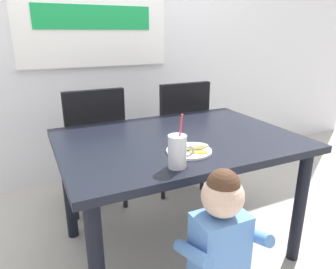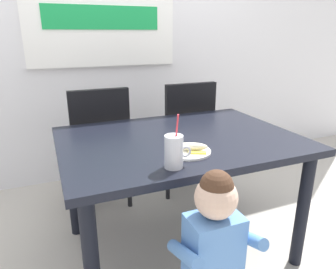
# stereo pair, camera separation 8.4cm
# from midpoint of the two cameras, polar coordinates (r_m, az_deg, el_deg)

# --- Properties ---
(ground_plane) EXTENTS (24.00, 24.00, 0.00)m
(ground_plane) POSITION_cam_midpoint_polar(r_m,az_deg,el_deg) (2.14, 0.50, -19.92)
(ground_plane) COLOR #B7B2A8
(back_wall) EXTENTS (6.40, 0.17, 2.90)m
(back_wall) POSITION_cam_midpoint_polar(r_m,az_deg,el_deg) (2.94, -11.69, 20.40)
(back_wall) COLOR silver
(back_wall) RESTS_ON ground
(dining_table) EXTENTS (1.35, 0.97, 0.75)m
(dining_table) POSITION_cam_midpoint_polar(r_m,az_deg,el_deg) (1.81, 0.56, -3.44)
(dining_table) COLOR black
(dining_table) RESTS_ON ground
(dining_chair_left) EXTENTS (0.44, 0.44, 0.96)m
(dining_chair_left) POSITION_cam_midpoint_polar(r_m,az_deg,el_deg) (2.38, -14.58, -1.52)
(dining_chair_left) COLOR black
(dining_chair_left) RESTS_ON ground
(dining_chair_right) EXTENTS (0.44, 0.44, 0.96)m
(dining_chair_right) POSITION_cam_midpoint_polar(r_m,az_deg,el_deg) (2.59, 0.94, 0.68)
(dining_chair_right) COLOR black
(dining_chair_right) RESTS_ON ground
(toddler_standing) EXTENTS (0.33, 0.24, 0.84)m
(toddler_standing) POSITION_cam_midpoint_polar(r_m,az_deg,el_deg) (1.33, 7.77, -18.78)
(toddler_standing) COLOR #3F4760
(toddler_standing) RESTS_ON ground
(milk_cup) EXTENTS (0.13, 0.08, 0.25)m
(milk_cup) POSITION_cam_midpoint_polar(r_m,az_deg,el_deg) (1.36, 0.01, -3.52)
(milk_cup) COLOR silver
(milk_cup) RESTS_ON dining_table
(snack_plate) EXTENTS (0.23, 0.23, 0.01)m
(snack_plate) POSITION_cam_midpoint_polar(r_m,az_deg,el_deg) (1.55, 2.38, -3.09)
(snack_plate) COLOR white
(snack_plate) RESTS_ON dining_table
(peeled_banana) EXTENTS (0.17, 0.14, 0.07)m
(peeled_banana) POSITION_cam_midpoint_polar(r_m,az_deg,el_deg) (1.54, 2.99, -2.25)
(peeled_banana) COLOR #F4EAC6
(peeled_banana) RESTS_ON snack_plate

